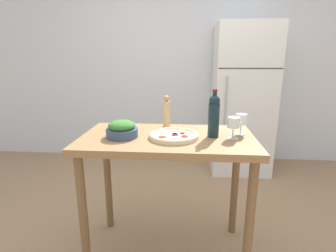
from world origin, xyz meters
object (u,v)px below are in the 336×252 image
object	(u,v)px
salad_bowl	(122,129)
homemade_pizza	(174,135)
wine_glass_near	(234,124)
wine_bottle	(214,115)
refrigerator	(242,100)
wine_glass_far	(241,120)
pepper_mill	(166,112)

from	to	relation	value
salad_bowl	homemade_pizza	xyz separation A→B (m)	(0.34, 0.01, -0.04)
wine_glass_near	homemade_pizza	size ratio (longest dim) A/B	0.44
wine_glass_near	salad_bowl	xyz separation A→B (m)	(-0.72, -0.02, -0.05)
wine_bottle	homemade_pizza	distance (m)	0.29
refrigerator	wine_glass_far	size ratio (longest dim) A/B	12.63
wine_bottle	homemade_pizza	xyz separation A→B (m)	(-0.26, -0.05, -0.13)
wine_glass_near	homemade_pizza	xyz separation A→B (m)	(-0.38, -0.01, -0.08)
pepper_mill	salad_bowl	bearing A→B (deg)	-135.22
wine_glass_near	pepper_mill	bearing A→B (deg)	151.27
wine_glass_far	pepper_mill	world-z (taller)	pepper_mill
wine_glass_near	homemade_pizza	world-z (taller)	wine_glass_near
pepper_mill	homemade_pizza	distance (m)	0.29
wine_glass_near	refrigerator	bearing A→B (deg)	77.05
homemade_pizza	refrigerator	bearing A→B (deg)	65.26
wine_glass_far	pepper_mill	distance (m)	0.54
salad_bowl	refrigerator	bearing A→B (deg)	56.34
wine_glass_far	wine_glass_near	bearing A→B (deg)	-124.08
pepper_mill	salad_bowl	size ratio (longest dim) A/B	1.16
wine_glass_near	wine_glass_far	bearing A→B (deg)	55.92
homemade_pizza	wine_glass_far	bearing A→B (deg)	14.20
salad_bowl	wine_bottle	bearing A→B (deg)	5.09
wine_bottle	pepper_mill	distance (m)	0.39
wine_bottle	wine_glass_far	size ratio (longest dim) A/B	2.21
refrigerator	wine_glass_near	distance (m)	1.66
refrigerator	wine_bottle	size ratio (longest dim) A/B	5.71
wine_bottle	pepper_mill	xyz separation A→B (m)	(-0.33, 0.21, -0.03)
wine_bottle	wine_glass_near	xyz separation A→B (m)	(0.12, -0.03, -0.05)
wine_glass_near	homemade_pizza	bearing A→B (deg)	-178.01
wine_glass_near	wine_glass_far	world-z (taller)	same
refrigerator	homemade_pizza	distance (m)	1.79
refrigerator	pepper_mill	world-z (taller)	refrigerator
wine_glass_near	homemade_pizza	distance (m)	0.39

